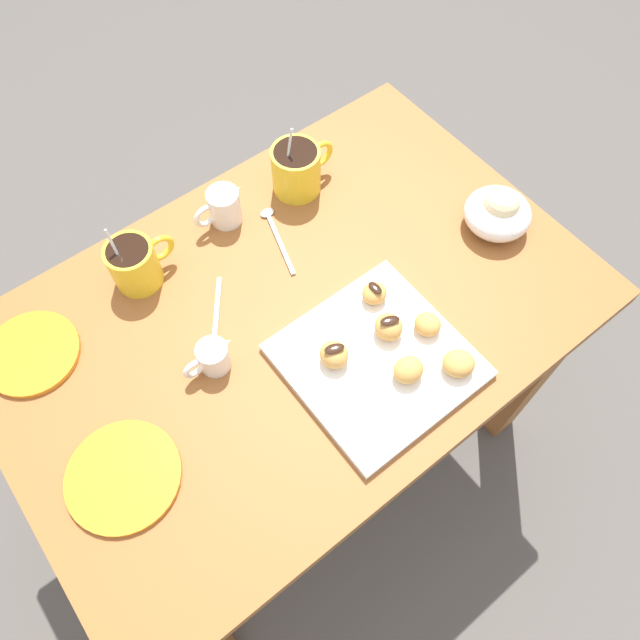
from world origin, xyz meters
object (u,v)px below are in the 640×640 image
(saucer_orange_right, at_px, (32,353))
(beignet_2, at_px, (428,324))
(dining_table, at_px, (296,348))
(ice_cream_bowl, at_px, (498,212))
(beignet_4, at_px, (459,363))
(coffee_mug_yellow_right, at_px, (297,168))
(beignet_1, at_px, (389,327))
(cream_pitcher_white, at_px, (223,206))
(saucer_orange_left, at_px, (123,476))
(beignet_0, at_px, (408,370))
(pastry_plate_square, at_px, (377,361))
(beignet_5, at_px, (334,354))
(coffee_mug_yellow_left, at_px, (135,263))
(beignet_3, at_px, (374,293))
(chocolate_sauce_pitcher, at_px, (212,355))

(saucer_orange_right, distance_m, beignet_2, 0.66)
(dining_table, bearing_deg, ice_cream_bowl, -10.66)
(saucer_orange_right, xyz_separation_m, beignet_4, (0.54, -0.46, 0.03))
(coffee_mug_yellow_right, relative_size, beignet_1, 2.96)
(cream_pitcher_white, height_order, beignet_1, cream_pitcher_white)
(saucer_orange_left, height_order, beignet_0, beignet_0)
(saucer_orange_left, distance_m, beignet_2, 0.54)
(dining_table, relative_size, pastry_plate_square, 3.70)
(beignet_5, bearing_deg, ice_cream_bowl, 5.69)
(coffee_mug_yellow_right, bearing_deg, beignet_2, -93.57)
(coffee_mug_yellow_left, xyz_separation_m, beignet_5, (0.17, -0.34, -0.01))
(coffee_mug_yellow_right, relative_size, beignet_2, 3.26)
(beignet_3, bearing_deg, cream_pitcher_white, 107.98)
(coffee_mug_yellow_left, xyz_separation_m, beignet_0, (0.24, -0.44, -0.01))
(coffee_mug_yellow_left, distance_m, chocolate_sauce_pitcher, 0.22)
(coffee_mug_yellow_left, bearing_deg, saucer_orange_right, -174.33)
(saucer_orange_left, relative_size, beignet_2, 3.86)
(beignet_0, height_order, beignet_4, beignet_0)
(beignet_0, bearing_deg, coffee_mug_yellow_right, 76.30)
(saucer_orange_right, relative_size, beignet_4, 3.03)
(dining_table, relative_size, beignet_3, 23.02)
(coffee_mug_yellow_right, bearing_deg, beignet_3, -100.63)
(chocolate_sauce_pitcher, bearing_deg, beignet_3, -14.23)
(chocolate_sauce_pitcher, bearing_deg, saucer_orange_right, 139.17)
(beignet_5, bearing_deg, saucer_orange_left, 172.86)
(beignet_5, bearing_deg, pastry_plate_square, -36.11)
(dining_table, distance_m, beignet_5, 0.21)
(beignet_2, bearing_deg, saucer_orange_right, 145.70)
(saucer_orange_left, height_order, beignet_2, beignet_2)
(beignet_0, xyz_separation_m, beignet_2, (0.08, 0.04, -0.00))
(ice_cream_bowl, bearing_deg, coffee_mug_yellow_left, 152.70)
(dining_table, bearing_deg, coffee_mug_yellow_left, 127.58)
(beignet_0, bearing_deg, beignet_2, 27.65)
(coffee_mug_yellow_left, bearing_deg, beignet_4, -56.54)
(cream_pitcher_white, distance_m, beignet_1, 0.39)
(dining_table, xyz_separation_m, saucer_orange_left, (-0.37, -0.07, 0.14))
(dining_table, xyz_separation_m, beignet_4, (0.14, -0.25, 0.17))
(beignet_1, bearing_deg, ice_cream_bowl, 10.30)
(dining_table, xyz_separation_m, beignet_0, (0.07, -0.21, 0.17))
(saucer_orange_right, bearing_deg, chocolate_sauce_pitcher, -40.83)
(coffee_mug_yellow_right, bearing_deg, beignet_0, -103.70)
(dining_table, distance_m, beignet_4, 0.34)
(coffee_mug_yellow_left, bearing_deg, beignet_3, -44.86)
(coffee_mug_yellow_right, height_order, beignet_1, coffee_mug_yellow_right)
(beignet_0, relative_size, beignet_4, 0.97)
(dining_table, distance_m, coffee_mug_yellow_right, 0.34)
(dining_table, distance_m, saucer_orange_left, 0.41)
(coffee_mug_yellow_right, xyz_separation_m, saucer_orange_left, (-0.55, -0.30, -0.05))
(ice_cream_bowl, relative_size, beignet_0, 2.43)
(dining_table, relative_size, beignet_1, 20.71)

